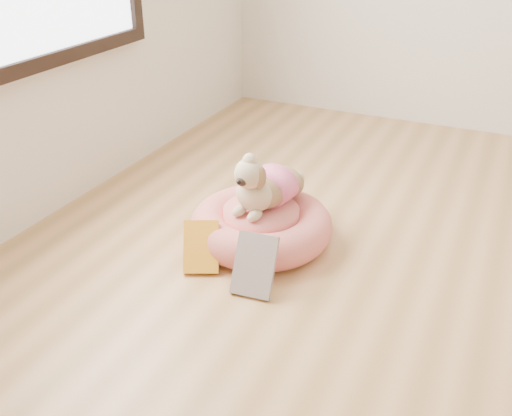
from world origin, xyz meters
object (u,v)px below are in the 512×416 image
at_px(book_yellow, 201,247).
at_px(pet_bed, 261,225).
at_px(book_white, 255,265).
at_px(dog, 265,176).

bearing_deg(book_yellow, pet_bed, 39.68).
bearing_deg(book_white, dog, 102.92).
height_order(pet_bed, book_yellow, book_yellow).
bearing_deg(pet_bed, dog, 85.21).
bearing_deg(book_yellow, book_white, -36.10).
distance_m(pet_bed, book_yellow, 0.30).
height_order(book_yellow, book_white, book_white).
bearing_deg(book_yellow, dog, 41.38).
xyz_separation_m(dog, book_yellow, (-0.13, -0.30, -0.20)).
distance_m(pet_bed, dog, 0.21).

